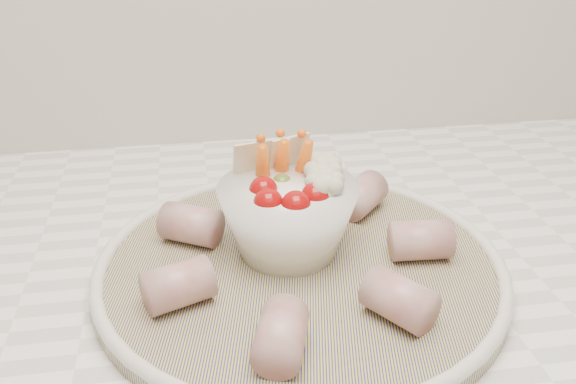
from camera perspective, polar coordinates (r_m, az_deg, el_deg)
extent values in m
cube|color=white|center=(0.62, 4.36, -7.09)|extent=(2.04, 0.62, 0.04)
cylinder|color=navy|center=(0.58, 1.09, -6.96)|extent=(0.42, 0.42, 0.01)
torus|color=silver|center=(0.57, 1.10, -6.34)|extent=(0.36, 0.36, 0.01)
sphere|color=#95090A|center=(0.54, -1.77, -0.99)|extent=(0.03, 0.03, 0.03)
sphere|color=#95090A|center=(0.53, 0.71, -1.21)|extent=(0.03, 0.03, 0.03)
sphere|color=#95090A|center=(0.55, 2.44, -0.45)|extent=(0.03, 0.03, 0.03)
sphere|color=#95090A|center=(0.56, -2.20, 0.11)|extent=(0.03, 0.03, 0.03)
sphere|color=#546C24|center=(0.57, -0.54, 0.71)|extent=(0.02, 0.02, 0.02)
cone|color=orange|center=(0.58, -2.25, 2.01)|extent=(0.02, 0.04, 0.06)
cone|color=orange|center=(0.59, -0.53, 2.49)|extent=(0.02, 0.04, 0.06)
cone|color=orange|center=(0.58, 1.39, 2.43)|extent=(0.03, 0.04, 0.06)
sphere|color=beige|center=(0.57, 3.09, 1.10)|extent=(0.03, 0.03, 0.03)
sphere|color=beige|center=(0.55, 3.34, 0.11)|extent=(0.03, 0.03, 0.03)
sphere|color=beige|center=(0.59, 3.05, 1.90)|extent=(0.03, 0.03, 0.03)
cube|color=beige|center=(0.59, -1.80, 2.88)|extent=(0.04, 0.01, 0.04)
cube|color=beige|center=(0.60, 0.10, 3.14)|extent=(0.04, 0.03, 0.04)
cube|color=beige|center=(0.59, -3.04, 2.64)|extent=(0.04, 0.02, 0.04)
cylinder|color=#A0494F|center=(0.58, 11.72, -4.20)|extent=(0.06, 0.04, 0.04)
cylinder|color=#A0494F|center=(0.65, 6.52, -0.32)|extent=(0.06, 0.06, 0.04)
cylinder|color=#A0494F|center=(0.66, -2.31, 0.46)|extent=(0.04, 0.06, 0.04)
cylinder|color=#A0494F|center=(0.60, -8.61, -2.87)|extent=(0.06, 0.06, 0.04)
cylinder|color=#A0494F|center=(0.52, -9.74, -8.17)|extent=(0.06, 0.05, 0.04)
cylinder|color=#A0494F|center=(0.46, -0.65, -12.67)|extent=(0.05, 0.06, 0.04)
cylinder|color=#A0494F|center=(0.51, 9.87, -9.40)|extent=(0.06, 0.06, 0.04)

